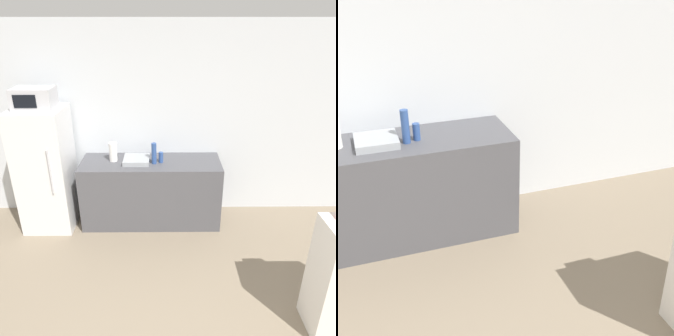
{
  "view_description": "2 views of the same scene",
  "coord_description": "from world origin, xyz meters",
  "views": [
    {
      "loc": [
        0.2,
        -1.13,
        2.59
      ],
      "look_at": [
        0.23,
        2.13,
        1.09
      ],
      "focal_mm": 35.0,
      "sensor_mm": 36.0,
      "label": 1
    },
    {
      "loc": [
        -0.35,
        -0.75,
        2.36
      ],
      "look_at": [
        0.56,
        1.79,
        1.02
      ],
      "focal_mm": 50.0,
      "sensor_mm": 36.0,
      "label": 2
    }
  ],
  "objects": [
    {
      "name": "sink_basin",
      "position": [
        -0.17,
        2.77,
        0.91
      ],
      "size": [
        0.33,
        0.33,
        0.06
      ],
      "primitive_type": "cube",
      "color": "#9EA3A8",
      "rests_on": "counter"
    },
    {
      "name": "counter",
      "position": [
        0.01,
        2.78,
        0.44
      ],
      "size": [
        1.82,
        0.63,
        0.88
      ],
      "primitive_type": "cube",
      "color": "#4C4C51",
      "rests_on": "ground_plane"
    },
    {
      "name": "bottle_short",
      "position": [
        0.14,
        2.76,
        0.95
      ],
      "size": [
        0.06,
        0.06,
        0.14
      ],
      "primitive_type": "cylinder",
      "color": "#2D4C8C",
      "rests_on": "counter"
    },
    {
      "name": "wall_back",
      "position": [
        0.0,
        3.13,
        1.3
      ],
      "size": [
        8.0,
        0.06,
        2.6
      ],
      "primitive_type": "cube",
      "color": "silver",
      "rests_on": "ground_plane"
    },
    {
      "name": "bottle_tall",
      "position": [
        0.06,
        2.73,
        1.02
      ],
      "size": [
        0.06,
        0.06,
        0.28
      ],
      "primitive_type": "cylinder",
      "color": "#2D4C8C",
      "rests_on": "counter"
    }
  ]
}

